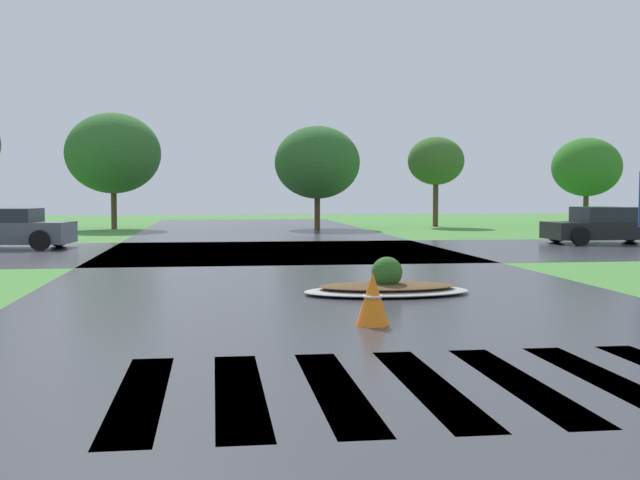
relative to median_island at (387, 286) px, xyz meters
The scene contains 8 objects.
asphalt_roadway 1.63m from the median_island, 131.24° to the right, with size 10.72×80.00×0.01m, color #35353A.
asphalt_cross_road 10.63m from the median_island, 95.77° to the left, with size 90.00×9.65×0.01m, color #35353A.
crosswalk_stripes 6.79m from the median_island, 99.06° to the right, with size 5.85×3.19×0.01m.
median_island is the anchor object (origin of this frame).
car_blue_compact 16.66m from the median_island, 49.88° to the left, with size 4.27×2.14×1.30m.
car_white_sedan 16.22m from the median_island, 126.91° to the left, with size 4.29×2.47×1.30m.
traffic_cone 3.38m from the median_island, 105.75° to the right, with size 0.47×0.47×0.74m.
background_treeline 26.34m from the median_island, 91.64° to the left, with size 35.27×5.42×5.70m.
Camera 1 is at (-2.02, -2.83, 1.86)m, focal length 44.91 mm.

